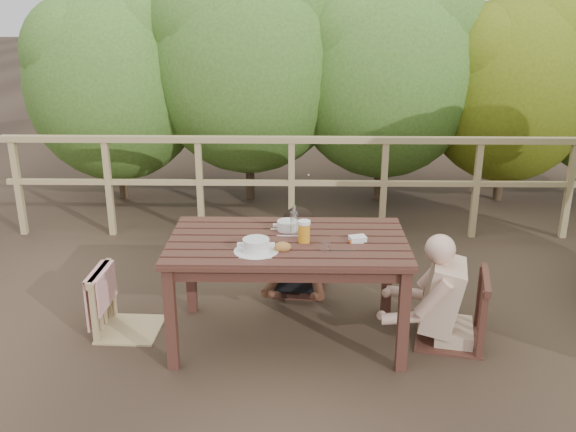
{
  "coord_description": "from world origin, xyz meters",
  "views": [
    {
      "loc": [
        0.07,
        -3.99,
        2.34
      ],
      "look_at": [
        0.0,
        0.05,
        0.9
      ],
      "focal_mm": 39.9,
      "sensor_mm": 36.0,
      "label": 1
    }
  ],
  "objects_px": {
    "table": "(288,291)",
    "chair_left": "(126,275)",
    "woman": "(301,223)",
    "beer_glass": "(304,232)",
    "soup_near": "(256,246)",
    "diner_right": "(461,256)",
    "chair_right": "(454,277)",
    "bread_roll": "(283,247)",
    "tumbler": "(326,248)",
    "soup_far": "(288,226)",
    "chair_far": "(301,243)",
    "butter_tub": "(358,240)",
    "bottle": "(294,221)"
  },
  "relations": [
    {
      "from": "woman",
      "to": "soup_far",
      "type": "xyz_separation_m",
      "value": [
        -0.09,
        -0.62,
        0.2
      ]
    },
    {
      "from": "soup_far",
      "to": "butter_tub",
      "type": "distance_m",
      "value": 0.51
    },
    {
      "from": "butter_tub",
      "to": "chair_far",
      "type": "bearing_deg",
      "value": 100.37
    },
    {
      "from": "bottle",
      "to": "beer_glass",
      "type": "bearing_deg",
      "value": -61.86
    },
    {
      "from": "beer_glass",
      "to": "tumbler",
      "type": "height_order",
      "value": "beer_glass"
    },
    {
      "from": "soup_far",
      "to": "tumbler",
      "type": "bearing_deg",
      "value": -55.99
    },
    {
      "from": "woman",
      "to": "beer_glass",
      "type": "xyz_separation_m",
      "value": [
        0.02,
        -0.84,
        0.24
      ]
    },
    {
      "from": "chair_right",
      "to": "beer_glass",
      "type": "height_order",
      "value": "chair_right"
    },
    {
      "from": "table",
      "to": "soup_near",
      "type": "bearing_deg",
      "value": -133.66
    },
    {
      "from": "chair_far",
      "to": "bread_roll",
      "type": "height_order",
      "value": "chair_far"
    },
    {
      "from": "beer_glass",
      "to": "soup_far",
      "type": "bearing_deg",
      "value": 117.6
    },
    {
      "from": "diner_right",
      "to": "table",
      "type": "bearing_deg",
      "value": 102.42
    },
    {
      "from": "diner_right",
      "to": "bottle",
      "type": "xyz_separation_m",
      "value": [
        -1.13,
        0.08,
        0.21
      ]
    },
    {
      "from": "chair_right",
      "to": "woman",
      "type": "height_order",
      "value": "woman"
    },
    {
      "from": "chair_far",
      "to": "bottle",
      "type": "xyz_separation_m",
      "value": [
        -0.05,
        -0.69,
        0.44
      ]
    },
    {
      "from": "soup_near",
      "to": "butter_tub",
      "type": "distance_m",
      "value": 0.69
    },
    {
      "from": "table",
      "to": "chair_left",
      "type": "height_order",
      "value": "chair_left"
    },
    {
      "from": "table",
      "to": "soup_near",
      "type": "height_order",
      "value": "soup_near"
    },
    {
      "from": "chair_right",
      "to": "soup_far",
      "type": "height_order",
      "value": "chair_right"
    },
    {
      "from": "table",
      "to": "beer_glass",
      "type": "xyz_separation_m",
      "value": [
        0.11,
        -0.04,
        0.45
      ]
    },
    {
      "from": "bread_roll",
      "to": "bottle",
      "type": "height_order",
      "value": "bottle"
    },
    {
      "from": "chair_left",
      "to": "tumbler",
      "type": "distance_m",
      "value": 1.45
    },
    {
      "from": "beer_glass",
      "to": "soup_near",
      "type": "bearing_deg",
      "value": -151.81
    },
    {
      "from": "bread_roll",
      "to": "bottle",
      "type": "xyz_separation_m",
      "value": [
        0.07,
        0.27,
        0.08
      ]
    },
    {
      "from": "chair_far",
      "to": "soup_far",
      "type": "height_order",
      "value": "chair_far"
    },
    {
      "from": "woman",
      "to": "beer_glass",
      "type": "height_order",
      "value": "woman"
    },
    {
      "from": "tumbler",
      "to": "chair_far",
      "type": "bearing_deg",
      "value": 99.17
    },
    {
      "from": "bread_roll",
      "to": "tumbler",
      "type": "bearing_deg",
      "value": -2.82
    },
    {
      "from": "woman",
      "to": "diner_right",
      "type": "height_order",
      "value": "diner_right"
    },
    {
      "from": "bread_roll",
      "to": "soup_near",
      "type": "bearing_deg",
      "value": -171.84
    },
    {
      "from": "chair_far",
      "to": "diner_right",
      "type": "height_order",
      "value": "diner_right"
    },
    {
      "from": "beer_glass",
      "to": "chair_far",
      "type": "bearing_deg",
      "value": 91.38
    },
    {
      "from": "woman",
      "to": "bread_roll",
      "type": "relative_size",
      "value": 10.2
    },
    {
      "from": "bottle",
      "to": "bread_roll",
      "type": "bearing_deg",
      "value": -105.18
    },
    {
      "from": "chair_left",
      "to": "chair_right",
      "type": "xyz_separation_m",
      "value": [
        2.28,
        -0.08,
        0.04
      ]
    },
    {
      "from": "woman",
      "to": "butter_tub",
      "type": "xyz_separation_m",
      "value": [
        0.38,
        -0.82,
        0.19
      ]
    },
    {
      "from": "diner_right",
      "to": "soup_far",
      "type": "xyz_separation_m",
      "value": [
        -1.17,
        0.17,
        0.14
      ]
    },
    {
      "from": "soup_near",
      "to": "bottle",
      "type": "height_order",
      "value": "bottle"
    },
    {
      "from": "chair_left",
      "to": "chair_right",
      "type": "height_order",
      "value": "chair_right"
    },
    {
      "from": "soup_far",
      "to": "beer_glass",
      "type": "distance_m",
      "value": 0.25
    },
    {
      "from": "chair_right",
      "to": "beer_glass",
      "type": "bearing_deg",
      "value": -75.12
    },
    {
      "from": "chair_left",
      "to": "soup_far",
      "type": "xyz_separation_m",
      "value": [
        1.14,
        0.09,
        0.34
      ]
    },
    {
      "from": "table",
      "to": "soup_near",
      "type": "xyz_separation_m",
      "value": [
        -0.2,
        -0.21,
        0.42
      ]
    },
    {
      "from": "table",
      "to": "butter_tub",
      "type": "relative_size",
      "value": 14.37
    },
    {
      "from": "diner_right",
      "to": "bread_roll",
      "type": "relative_size",
      "value": 11.33
    },
    {
      "from": "table",
      "to": "soup_far",
      "type": "relative_size",
      "value": 6.53
    },
    {
      "from": "woman",
      "to": "beer_glass",
      "type": "bearing_deg",
      "value": 98.01
    },
    {
      "from": "diner_right",
      "to": "butter_tub",
      "type": "bearing_deg",
      "value": 104.42
    },
    {
      "from": "chair_left",
      "to": "chair_far",
      "type": "height_order",
      "value": "chair_left"
    },
    {
      "from": "chair_left",
      "to": "soup_near",
      "type": "height_order",
      "value": "chair_left"
    }
  ]
}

